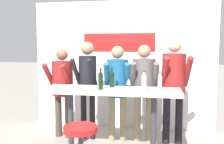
{
  "coord_description": "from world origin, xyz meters",
  "views": [
    {
      "loc": [
        0.67,
        -3.75,
        1.7
      ],
      "look_at": [
        0.0,
        0.09,
        1.29
      ],
      "focal_mm": 40.0,
      "sensor_mm": 36.0,
      "label": 1
    }
  ],
  "objects": [
    {
      "name": "back_wall",
      "position": [
        -0.0,
        1.37,
        1.31
      ],
      "size": [
        3.73,
        0.12,
        2.61
      ],
      "color": "silver",
      "rests_on": "ground_plane"
    },
    {
      "name": "tasting_table",
      "position": [
        -0.0,
        0.0,
        0.86
      ],
      "size": [
        2.13,
        0.59,
        1.04
      ],
      "color": "silver",
      "rests_on": "ground_plane"
    },
    {
      "name": "bar_stool",
      "position": [
        -0.27,
        -0.75,
        0.45
      ],
      "size": [
        0.47,
        0.47,
        0.67
      ],
      "color": "#333338",
      "rests_on": "ground_plane"
    },
    {
      "name": "person_far_left",
      "position": [
        -1.01,
        0.55,
        1.02
      ],
      "size": [
        0.51,
        0.59,
        1.65
      ],
      "rotation": [
        0.0,
        0.0,
        -0.17
      ],
      "color": "#473D33",
      "rests_on": "ground_plane"
    },
    {
      "name": "person_left",
      "position": [
        -0.53,
        0.55,
        1.11
      ],
      "size": [
        0.41,
        0.55,
        1.77
      ],
      "rotation": [
        0.0,
        0.0,
        -0.1
      ],
      "color": "black",
      "rests_on": "ground_plane"
    },
    {
      "name": "person_center_left",
      "position": [
        0.02,
        0.54,
        1.05
      ],
      "size": [
        0.47,
        0.57,
        1.7
      ],
      "rotation": [
        0.0,
        0.0,
        0.1
      ],
      "color": "gray",
      "rests_on": "ground_plane"
    },
    {
      "name": "person_center",
      "position": [
        0.48,
        0.59,
        1.05
      ],
      "size": [
        0.5,
        0.59,
        1.71
      ],
      "rotation": [
        0.0,
        0.0,
        0.08
      ],
      "color": "gray",
      "rests_on": "ground_plane"
    },
    {
      "name": "person_center_right",
      "position": [
        0.98,
        0.56,
        1.13
      ],
      "size": [
        0.52,
        0.63,
        1.83
      ],
      "rotation": [
        0.0,
        0.0,
        0.14
      ],
      "color": "black",
      "rests_on": "ground_plane"
    },
    {
      "name": "wine_bottle_0",
      "position": [
        -0.01,
        0.14,
        1.18
      ],
      "size": [
        0.07,
        0.07,
        0.32
      ],
      "color": "black",
      "rests_on": "tasting_table"
    },
    {
      "name": "wine_bottle_1",
      "position": [
        -0.14,
        -0.11,
        1.19
      ],
      "size": [
        0.07,
        0.07,
        0.33
      ],
      "color": "black",
      "rests_on": "tasting_table"
    },
    {
      "name": "wine_bottle_2",
      "position": [
        0.51,
        -0.08,
        1.17
      ],
      "size": [
        0.08,
        0.08,
        0.29
      ],
      "color": "#B7BCC1",
      "rests_on": "tasting_table"
    },
    {
      "name": "wine_bottle_3",
      "position": [
        0.74,
        -0.07,
        1.17
      ],
      "size": [
        0.06,
        0.06,
        0.29
      ],
      "color": "#B7BCC1",
      "rests_on": "tasting_table"
    },
    {
      "name": "wine_glass_0",
      "position": [
        0.28,
        -0.1,
        1.16
      ],
      "size": [
        0.07,
        0.07,
        0.18
      ],
      "color": "silver",
      "rests_on": "tasting_table"
    }
  ]
}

